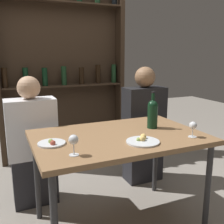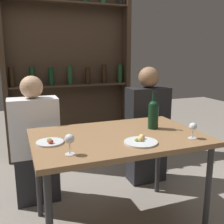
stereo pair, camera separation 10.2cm
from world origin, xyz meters
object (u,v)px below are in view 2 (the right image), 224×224
Objects in this scene: wine_glass_1 at (69,140)px; food_plate_0 at (141,141)px; food_plate_1 at (50,142)px; wine_bottle at (153,113)px; seated_person_right at (147,129)px; wine_glass_0 at (193,127)px; seated_person_left at (35,145)px.

wine_glass_1 is 0.50m from food_plate_0.
food_plate_0 is 0.62m from food_plate_1.
wine_bottle is 0.24× the size of seated_person_right.
wine_glass_1 is (-0.88, 0.01, 0.01)m from wine_glass_0.
wine_glass_0 is 1.00m from food_plate_1.
seated_person_left is at bearing -180.00° from seated_person_right.
seated_person_left is (-0.64, 0.84, -0.23)m from food_plate_0.
wine_bottle is 1.31× the size of food_plate_0.
food_plate_1 is at bearing -149.72° from seated_person_right.
food_plate_0 is at bearing -52.90° from seated_person_left.
wine_bottle is 0.84m from food_plate_1.
seated_person_left is at bearing 127.10° from food_plate_0.
food_plate_1 is (-0.58, 0.21, -0.00)m from food_plate_0.
food_plate_0 is 0.19× the size of seated_person_right.
food_plate_1 is at bearing -174.94° from wine_bottle.
wine_glass_0 is at bearing -40.82° from seated_person_left.
food_plate_0 is at bearing -121.14° from seated_person_right.
seated_person_left reaches higher than food_plate_0.
seated_person_right reaches higher than wine_glass_1.
food_plate_0 is at bearing 173.39° from wine_glass_0.
seated_person_right reaches higher than food_plate_0.
food_plate_1 is 0.68m from seated_person_left.
food_plate_0 is 1.23× the size of food_plate_1.
wine_bottle reaches higher than wine_glass_1.
wine_bottle is 2.59× the size of wine_glass_0.
seated_person_left is at bearing 139.18° from wine_glass_0.
wine_glass_0 is at bearing -6.61° from food_plate_0.
wine_glass_1 is 0.94m from seated_person_left.
seated_person_left is 1.14m from seated_person_right.
food_plate_0 reaches higher than food_plate_1.
seated_person_left is (-1.03, 0.89, -0.30)m from wine_glass_0.
wine_glass_1 is 0.69× the size of food_plate_1.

